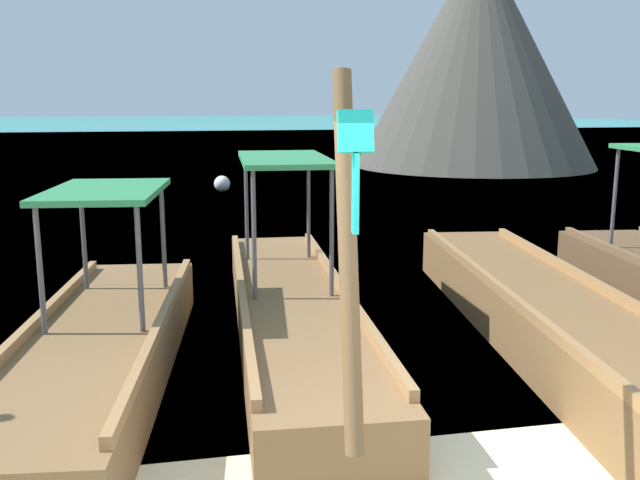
# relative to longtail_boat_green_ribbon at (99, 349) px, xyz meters

# --- Properties ---
(sea_water) EXTENTS (120.00, 120.00, 0.00)m
(sea_water) POSITION_rel_longtail_boat_green_ribbon_xyz_m (2.19, 58.37, -0.33)
(sea_water) COLOR teal
(sea_water) RESTS_ON ground
(longtail_boat_green_ribbon) EXTENTS (1.84, 5.69, 2.37)m
(longtail_boat_green_ribbon) POSITION_rel_longtail_boat_green_ribbon_xyz_m (0.00, 0.00, 0.00)
(longtail_boat_green_ribbon) COLOR brown
(longtail_boat_green_ribbon) RESTS_ON ground
(longtail_boat_turquoise_ribbon) EXTENTS (1.57, 7.01, 2.82)m
(longtail_boat_turquoise_ribbon) POSITION_rel_longtail_boat_green_ribbon_xyz_m (1.99, 0.95, -0.01)
(longtail_boat_turquoise_ribbon) COLOR brown
(longtail_boat_turquoise_ribbon) RESTS_ON ground
(longtail_boat_orange_ribbon) EXTENTS (2.03, 7.32, 2.59)m
(longtail_boat_orange_ribbon) POSITION_rel_longtail_boat_green_ribbon_xyz_m (4.66, 0.18, -0.02)
(longtail_boat_orange_ribbon) COLOR brown
(longtail_boat_orange_ribbon) RESTS_ON ground
(karst_rock) EXTENTS (9.65, 9.65, 9.06)m
(karst_rock) POSITION_rel_longtail_boat_green_ribbon_xyz_m (12.73, 20.32, 3.99)
(karst_rock) COLOR #47443D
(karst_rock) RESTS_ON ground
(mooring_buoy_near) EXTENTS (0.47, 0.47, 0.47)m
(mooring_buoy_near) POSITION_rel_longtail_boat_green_ribbon_xyz_m (2.03, 13.98, -0.10)
(mooring_buoy_near) COLOR white
(mooring_buoy_near) RESTS_ON sea_water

